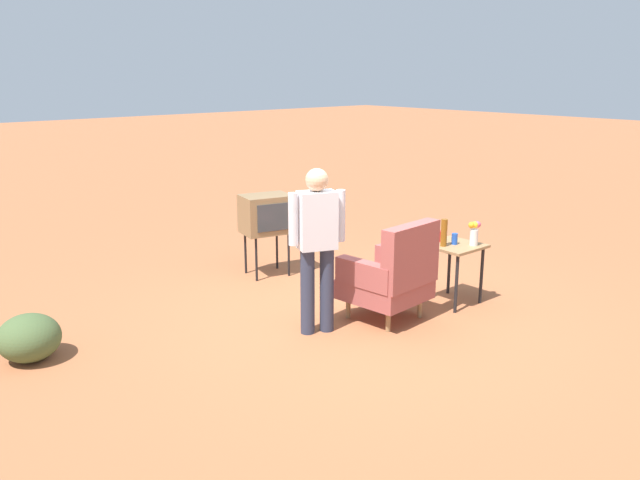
% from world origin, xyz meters
% --- Properties ---
extents(ground_plane, '(60.00, 60.00, 0.00)m').
position_xyz_m(ground_plane, '(0.00, 0.00, 0.00)').
color(ground_plane, '#A05B38').
extents(armchair, '(0.84, 0.84, 1.06)m').
position_xyz_m(armchair, '(-0.18, 0.28, 0.50)').
color(armchair, '#937047').
rests_on(armchair, ground).
extents(side_table, '(0.56, 0.56, 0.68)m').
position_xyz_m(side_table, '(-1.08, 0.36, 0.57)').
color(side_table, black).
rests_on(side_table, ground).
extents(tv_on_stand, '(0.68, 0.56, 1.03)m').
position_xyz_m(tv_on_stand, '(-0.14, -1.83, 0.78)').
color(tv_on_stand, black).
rests_on(tv_on_stand, ground).
extents(person_standing, '(0.54, 0.34, 1.64)m').
position_xyz_m(person_standing, '(0.60, 0.00, 0.94)').
color(person_standing, '#2D3347').
rests_on(person_standing, ground).
extents(soda_can_red, '(0.07, 0.07, 0.12)m').
position_xyz_m(soda_can_red, '(-1.05, 0.17, 0.74)').
color(soda_can_red, red).
rests_on(soda_can_red, side_table).
extents(soda_can_blue, '(0.07, 0.07, 0.12)m').
position_xyz_m(soda_can_blue, '(-1.08, 0.35, 0.74)').
color(soda_can_blue, blue).
rests_on(soda_can_blue, side_table).
extents(bottle_tall_amber, '(0.07, 0.07, 0.30)m').
position_xyz_m(bottle_tall_amber, '(-0.93, 0.32, 0.83)').
color(bottle_tall_amber, brown).
rests_on(bottle_tall_amber, side_table).
extents(flower_vase, '(0.14, 0.10, 0.27)m').
position_xyz_m(flower_vase, '(-1.20, 0.52, 0.82)').
color(flower_vase, silver).
rests_on(flower_vase, side_table).
extents(shrub_far, '(0.55, 0.55, 0.43)m').
position_xyz_m(shrub_far, '(2.98, -1.19, 0.21)').
color(shrub_far, '#475B33').
rests_on(shrub_far, ground).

